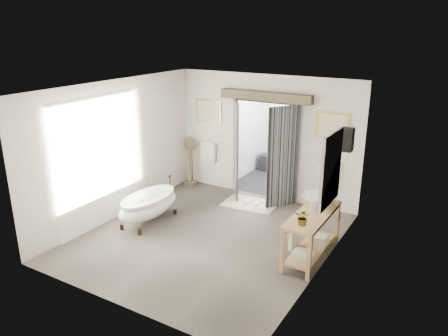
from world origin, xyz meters
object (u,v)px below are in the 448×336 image
(rug, at_px, (250,204))
(basin, at_px, (317,200))
(clawfoot_tub, at_px, (149,204))
(vanity, at_px, (310,231))

(rug, distance_m, basin, 2.49)
(clawfoot_tub, bearing_deg, basin, 11.85)
(clawfoot_tub, relative_size, rug, 1.36)
(basin, bearing_deg, rug, 146.03)
(clawfoot_tub, distance_m, vanity, 3.41)
(rug, relative_size, basin, 2.13)
(clawfoot_tub, xyz_separation_m, vanity, (3.40, 0.31, 0.12))
(basin, bearing_deg, vanity, -87.22)
(clawfoot_tub, height_order, vanity, vanity)
(rug, bearing_deg, clawfoot_tub, -126.20)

